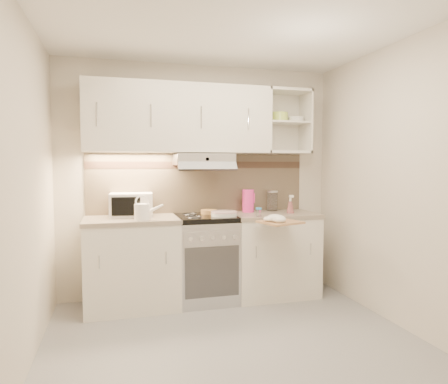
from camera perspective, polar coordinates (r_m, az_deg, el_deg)
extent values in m
plane|color=gray|center=(3.37, 1.83, -21.13)|extent=(3.00, 3.00, 0.00)
cube|color=beige|center=(4.41, -3.54, 1.66)|extent=(3.00, 0.04, 2.50)
cube|color=beige|center=(1.77, 15.49, -1.96)|extent=(3.00, 0.04, 2.50)
cube|color=beige|center=(2.98, -26.89, 0.11)|extent=(0.04, 2.80, 2.50)
cube|color=beige|center=(3.78, 24.15, 0.93)|extent=(0.04, 2.80, 2.50)
cube|color=white|center=(3.23, 1.94, 23.35)|extent=(3.00, 2.80, 0.04)
cube|color=tan|center=(4.40, -3.52, 1.26)|extent=(2.40, 0.02, 0.64)
cube|color=#3C2A21|center=(4.39, -3.50, 3.87)|extent=(2.40, 0.01, 0.08)
cube|color=silver|center=(4.22, -6.47, 10.38)|extent=(1.90, 0.34, 0.70)
cube|color=silver|center=(4.56, 8.82, 9.87)|extent=(0.50, 0.34, 0.70)
cylinder|color=#ADCB4E|center=(4.54, 7.89, 10.55)|extent=(0.19, 0.19, 0.10)
cylinder|color=silver|center=(4.61, 10.20, 10.14)|extent=(0.18, 0.18, 0.06)
cube|color=#B7B7BC|center=(4.21, -2.99, 4.68)|extent=(0.60, 0.40, 0.12)
cube|color=silver|center=(4.14, -12.99, -10.09)|extent=(0.90, 0.60, 0.86)
cube|color=gray|center=(4.05, -13.09, -3.90)|extent=(0.92, 0.62, 0.04)
cube|color=silver|center=(4.45, 6.93, -9.00)|extent=(0.90, 0.60, 0.86)
cube|color=gray|center=(4.37, 6.98, -3.25)|extent=(0.92, 0.62, 0.04)
cube|color=#B7B7BC|center=(4.23, -2.64, -9.73)|extent=(0.60, 0.58, 0.85)
cube|color=black|center=(4.15, -2.66, -3.69)|extent=(0.60, 0.60, 0.05)
cube|color=silver|center=(4.15, -13.10, -1.78)|extent=(0.44, 0.34, 0.24)
cube|color=black|center=(4.00, -13.01, -2.00)|extent=(0.27, 0.03, 0.18)
cylinder|color=white|center=(3.85, -11.65, -2.82)|extent=(0.14, 0.14, 0.15)
cone|color=white|center=(3.86, -10.01, -2.46)|extent=(0.20, 0.04, 0.12)
torus|color=white|center=(3.84, -11.67, -1.35)|extent=(0.13, 0.02, 0.13)
cylinder|color=silver|center=(4.08, 0.01, -3.34)|extent=(0.26, 0.26, 0.02)
cylinder|color=silver|center=(4.08, 0.01, -3.11)|extent=(0.26, 0.26, 0.02)
cylinder|color=silver|center=(4.08, 0.01, -2.87)|extent=(0.26, 0.26, 0.02)
cube|color=silver|center=(4.08, 0.01, -2.71)|extent=(0.17, 0.04, 0.01)
cylinder|color=#A18742|center=(4.26, -2.15, -2.84)|extent=(0.18, 0.18, 0.04)
cylinder|color=#E72E8C|center=(4.41, 3.47, -1.25)|extent=(0.13, 0.13, 0.25)
cube|color=#E72E8C|center=(4.41, 4.29, -0.84)|extent=(0.02, 0.03, 0.11)
cylinder|color=white|center=(4.57, 6.93, -1.36)|extent=(0.12, 0.12, 0.21)
cylinder|color=#B7B7BC|center=(4.56, 6.95, 0.09)|extent=(0.12, 0.12, 0.02)
cylinder|color=silver|center=(4.07, 4.98, -2.98)|extent=(0.06, 0.06, 0.07)
cylinder|color=#2981CD|center=(4.07, 4.98, -2.37)|extent=(0.06, 0.06, 0.02)
cone|color=pink|center=(4.37, 9.46, -2.16)|extent=(0.08, 0.08, 0.13)
cube|color=tan|center=(3.90, 8.05, -4.29)|extent=(0.43, 0.41, 0.02)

